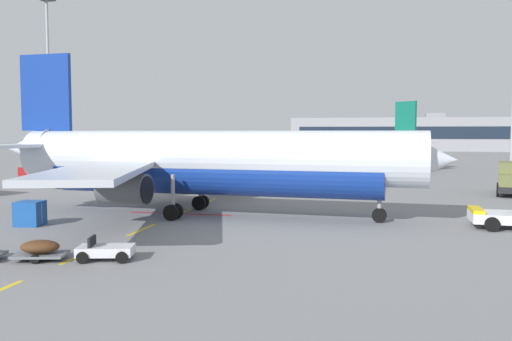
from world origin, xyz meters
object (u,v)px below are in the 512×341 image
catering_truck (512,178)px  apron_light_mast_near (48,65)px  baggage_train (9,250)px  ground_power_truck (51,172)px  uld_cargo_container (30,213)px  airliner_foreground (205,161)px  airliner_mid_left (350,147)px

catering_truck → apron_light_mast_near: apron_light_mast_near is taller
catering_truck → baggage_train: catering_truck is taller
apron_light_mast_near → baggage_train: bearing=-59.0°
catering_truck → apron_light_mast_near: bearing=168.9°
ground_power_truck → uld_cargo_container: (12.90, -22.32, -0.85)m
airliner_foreground → catering_truck: bearing=36.5°
baggage_train → uld_cargo_container: size_ratio=6.43×
baggage_train → uld_cargo_container: (-5.00, 8.78, 0.27)m
catering_truck → uld_cargo_container: 43.32m
catering_truck → baggage_train: (-30.12, -34.14, -1.11)m
baggage_train → uld_cargo_container: uld_cargo_container is taller
airliner_mid_left → catering_truck: 40.13m
baggage_train → catering_truck: bearing=48.6°
ground_power_truck → baggage_train: size_ratio=0.63×
catering_truck → baggage_train: size_ratio=0.63×
airliner_mid_left → apron_light_mast_near: bearing=-148.2°
catering_truck → baggage_train: bearing=-131.4°
ground_power_truck → uld_cargo_container: 25.79m
ground_power_truck → uld_cargo_container: ground_power_truck is taller
ground_power_truck → uld_cargo_container: bearing=-60.0°
uld_cargo_container → apron_light_mast_near: apron_light_mast_near is taller
airliner_foreground → apron_light_mast_near: (-32.12, 29.92, 11.38)m
airliner_foreground → catering_truck: size_ratio=4.74×
airliner_foreground → uld_cargo_container: bearing=-145.8°
catering_truck → uld_cargo_container: size_ratio=4.07×
ground_power_truck → baggage_train: 35.90m
airliner_foreground → ground_power_truck: airliner_foreground is taller
baggage_train → apron_light_mast_near: 54.97m
baggage_train → uld_cargo_container: bearing=119.6°
uld_cargo_container → apron_light_mast_near: size_ratio=0.07×
apron_light_mast_near → ground_power_truck: bearing=-56.8°
airliner_mid_left → ground_power_truck: (-30.99, -39.34, -1.81)m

